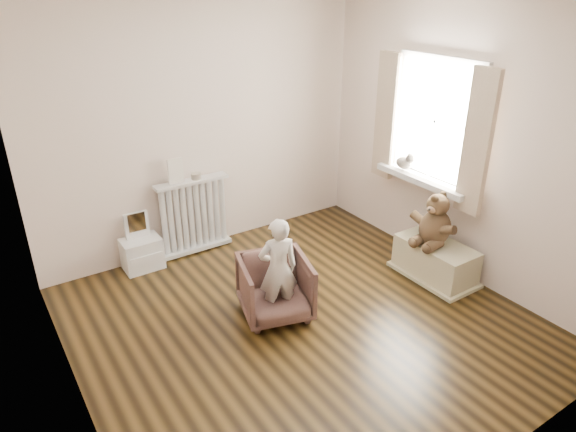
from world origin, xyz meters
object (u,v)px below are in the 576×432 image
toy_vanity (141,244)px  plush_cat (405,160)px  armchair (275,288)px  teddy_bear (437,215)px  radiator (195,218)px  toy_bench (435,259)px  child (278,269)px

toy_vanity → plush_cat: (2.49, -1.09, 0.72)m
armchair → teddy_bear: teddy_bear is taller
radiator → teddy_bear: 2.47m
toy_vanity → plush_cat: size_ratio=2.59×
radiator → teddy_bear: (1.72, -1.75, 0.28)m
radiator → toy_vanity: bearing=-177.2°
toy_vanity → armchair: bearing=-63.5°
toy_bench → plush_cat: plush_cat is taller
toy_vanity → teddy_bear: size_ratio=1.15×
toy_bench → plush_cat: 1.05m
teddy_bear → plush_cat: bearing=68.6°
toy_vanity → child: size_ratio=0.65×
radiator → toy_bench: size_ratio=1.06×
toy_vanity → toy_bench: toy_vanity is taller
teddy_bear → toy_vanity: bearing=136.9°
armchair → child: (0.00, -0.05, 0.22)m
toy_bench → child: bearing=170.1°
toy_bench → plush_cat: size_ratio=3.34×
toy_bench → plush_cat: (0.14, 0.66, 0.80)m
child → toy_bench: size_ratio=1.20×
radiator → toy_vanity: (-0.61, -0.03, -0.11)m
toy_bench → armchair: bearing=168.4°
armchair → teddy_bear: size_ratio=1.13×
armchair → plush_cat: size_ratio=2.55×
radiator → armchair: bearing=-86.1°
teddy_bear → plush_cat: (0.17, 0.63, 0.33)m
child → toy_bench: (1.65, -0.29, -0.28)m
toy_vanity → child: 1.64m
toy_bench → plush_cat: bearing=78.1°
armchair → child: size_ratio=0.64×
radiator → toy_bench: (1.74, -1.78, -0.19)m
toy_bench → toy_vanity: bearing=143.3°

